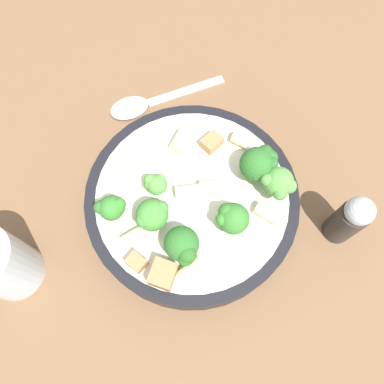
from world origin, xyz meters
name	(u,v)px	position (x,y,z in m)	size (l,w,h in m)	color
ground_plane	(192,207)	(0.00, 0.00, 0.00)	(2.00, 2.00, 0.00)	brown
pasta_bowl	(192,201)	(0.00, 0.00, 0.02)	(0.24, 0.24, 0.04)	black
broccoli_floret_0	(153,214)	(0.05, -0.02, 0.07)	(0.04, 0.03, 0.04)	#9EC175
broccoli_floret_1	(182,246)	(0.06, 0.02, 0.06)	(0.04, 0.04, 0.04)	#9EC175
broccoli_floret_2	(232,218)	(0.01, 0.05, 0.06)	(0.03, 0.04, 0.04)	#93B766
broccoli_floret_3	(112,208)	(0.06, -0.06, 0.06)	(0.03, 0.03, 0.04)	#9EC175
broccoli_floret_4	(156,184)	(0.01, -0.04, 0.06)	(0.02, 0.03, 0.03)	#9EC175
broccoli_floret_5	(279,183)	(-0.05, 0.08, 0.07)	(0.04, 0.04, 0.04)	#93B766
broccoli_floret_6	(259,163)	(-0.06, 0.05, 0.07)	(0.04, 0.04, 0.05)	#93B766
rigatoni_0	(135,236)	(0.07, -0.03, 0.05)	(0.01, 0.01, 0.03)	beige
rigatoni_1	(208,186)	(-0.02, 0.01, 0.05)	(0.02, 0.02, 0.02)	beige
rigatoni_2	(186,194)	(0.00, -0.01, 0.05)	(0.01, 0.01, 0.03)	beige
rigatoni_3	(180,140)	(-0.05, -0.04, 0.05)	(0.02, 0.02, 0.03)	beige
rigatoni_4	(191,269)	(0.08, 0.04, 0.05)	(0.01, 0.01, 0.03)	beige
rigatoni_5	(268,213)	(-0.02, 0.08, 0.05)	(0.01, 0.01, 0.03)	beige
rigatoni_6	(241,140)	(-0.09, 0.02, 0.05)	(0.01, 0.01, 0.02)	beige
rigatoni_7	(125,168)	(0.01, -0.08, 0.05)	(0.01, 0.01, 0.03)	beige
chicken_chunk_0	(212,142)	(-0.07, -0.01, 0.05)	(0.02, 0.02, 0.01)	#A87A4C
chicken_chunk_1	(136,262)	(0.10, -0.02, 0.05)	(0.02, 0.02, 0.01)	#A87A4C
chicken_chunk_2	(163,274)	(0.09, 0.02, 0.05)	(0.03, 0.02, 0.02)	#A87A4C
drinking_glass	(1,266)	(0.16, -0.14, 0.04)	(0.06, 0.06, 0.09)	silver
pepper_shaker	(350,219)	(-0.05, 0.17, 0.04)	(0.03, 0.03, 0.09)	#332D28
spoon	(144,103)	(-0.10, -0.13, 0.00)	(0.14, 0.13, 0.01)	silver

